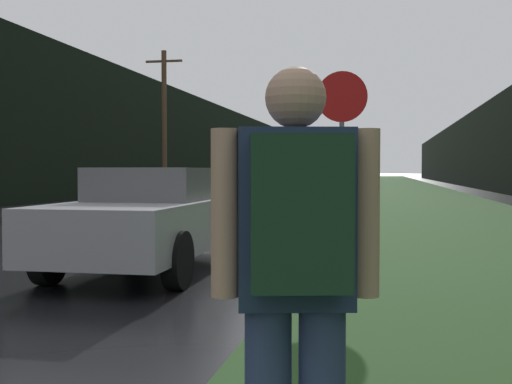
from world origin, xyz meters
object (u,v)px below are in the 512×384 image
hitchhiker_with_backpack (296,276)px  car_passing_near (155,217)px  car_oncoming (279,180)px  car_passing_far (326,182)px  stop_sign (342,145)px

hitchhiker_with_backpack → car_passing_near: (-2.83, 6.26, -0.27)m
hitchhiker_with_backpack → car_oncoming: bearing=86.8°
car_oncoming → car_passing_near: bearing=-83.6°
car_passing_near → hitchhiker_with_backpack: bearing=114.3°
car_passing_near → car_oncoming: (-4.08, 36.60, -0.01)m
hitchhiker_with_backpack → car_passing_far: (-2.83, 33.95, -0.28)m
stop_sign → car_passing_far: 27.09m
car_passing_far → car_oncoming: size_ratio=0.86×
stop_sign → hitchhiker_with_backpack: stop_sign is taller
stop_sign → car_passing_near: stop_sign is taller
hitchhiker_with_backpack → car_oncoming: 43.41m
stop_sign → car_passing_far: size_ratio=0.69×
stop_sign → car_oncoming: 36.47m
car_passing_far → car_passing_near: bearing=90.0°
hitchhiker_with_backpack → car_passing_far: 34.07m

